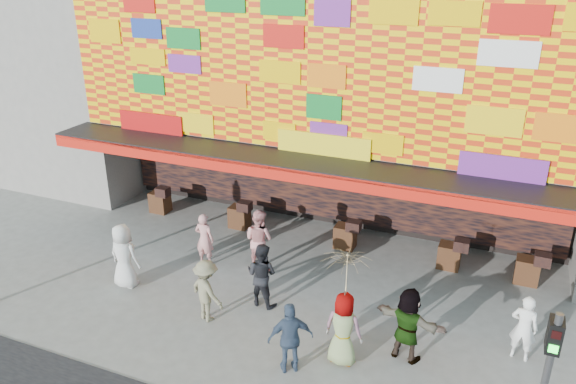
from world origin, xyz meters
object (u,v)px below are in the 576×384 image
at_px(ped_e, 290,338).
at_px(ped_d, 207,291).
at_px(ped_h, 524,328).
at_px(ped_f, 408,325).
at_px(ped_g, 343,329).
at_px(ped_a, 124,256).
at_px(parasol, 346,274).
at_px(ped_b, 205,239).
at_px(ped_c, 262,275).
at_px(signal_right, 547,374).
at_px(ped_i, 259,239).

bearing_deg(ped_e, ped_d, -53.03).
distance_m(ped_d, ped_h, 7.01).
relative_size(ped_f, ped_g, 1.02).
bearing_deg(ped_e, ped_f, 178.64).
relative_size(ped_a, parasol, 0.93).
xyz_separation_m(ped_b, ped_h, (8.27, -0.88, 0.00)).
xyz_separation_m(ped_a, ped_f, (7.32, -0.04, -0.03)).
height_order(ped_c, ped_h, ped_c).
bearing_deg(signal_right, ped_e, 173.49).
relative_size(signal_right, ped_h, 1.96).
relative_size(ped_i, parasol, 0.93).
xyz_separation_m(ped_a, ped_h, (9.58, 0.92, -0.11)).
bearing_deg(ped_b, ped_c, 151.70).
distance_m(signal_right, ped_h, 3.02).
height_order(ped_d, ped_g, ped_g).
relative_size(ped_b, ped_h, 1.00).
bearing_deg(ped_d, signal_right, -169.47).
relative_size(ped_a, ped_b, 1.15).
distance_m(ped_h, parasol, 4.07).
distance_m(ped_c, ped_f, 3.76).
bearing_deg(ped_d, ped_i, -70.25).
relative_size(ped_d, ped_f, 0.92).
bearing_deg(ped_b, ped_e, 139.70).
relative_size(ped_b, ped_f, 0.90).
relative_size(ped_g, ped_h, 1.09).
xyz_separation_m(ped_a, ped_c, (3.62, 0.62, -0.05)).
height_order(ped_b, ped_i, ped_i).
bearing_deg(ped_i, ped_d, 101.62).
relative_size(ped_c, ped_f, 0.97).
bearing_deg(ped_e, ped_g, -176.83).
distance_m(ped_a, ped_g, 6.15).
bearing_deg(ped_e, ped_i, -89.12).
xyz_separation_m(ped_b, ped_i, (1.49, 0.38, 0.11)).
height_order(ped_f, ped_i, ped_i).
bearing_deg(signal_right, ped_g, 162.12).
distance_m(ped_c, parasol, 3.12).
relative_size(signal_right, ped_d, 1.92).
distance_m(ped_b, ped_f, 6.28).
height_order(ped_c, ped_d, ped_c).
height_order(signal_right, parasol, signal_right).
height_order(ped_d, ped_h, ped_d).
bearing_deg(signal_right, ped_d, 168.70).
relative_size(ped_c, ped_i, 0.95).
xyz_separation_m(ped_h, parasol, (-3.47, -1.60, 1.40)).
bearing_deg(ped_g, parasol, -0.00).
xyz_separation_m(ped_b, ped_c, (2.31, -1.18, 0.06)).
bearing_deg(ped_a, ped_f, -177.64).
distance_m(ped_e, ped_g, 1.13).
xyz_separation_m(ped_d, ped_f, (4.61, 0.43, 0.07)).
bearing_deg(ped_i, ped_a, 51.55).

